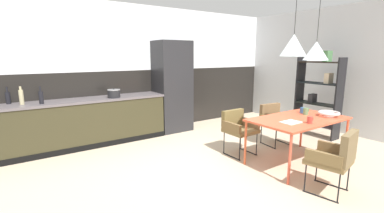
# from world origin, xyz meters

# --- Properties ---
(ground_plane) EXTENTS (9.05, 9.05, 0.00)m
(ground_plane) POSITION_xyz_m (0.00, 0.00, 0.00)
(ground_plane) COLOR #C2AB8E
(back_wall_splashback_dark) EXTENTS (6.96, 0.12, 1.36)m
(back_wall_splashback_dark) POSITION_xyz_m (0.00, 2.78, 0.68)
(back_wall_splashback_dark) COLOR black
(back_wall_splashback_dark) RESTS_ON ground
(back_wall_panel_upper) EXTENTS (6.96, 0.12, 1.36)m
(back_wall_panel_upper) POSITION_xyz_m (0.00, 2.78, 2.05)
(back_wall_panel_upper) COLOR silver
(back_wall_panel_upper) RESTS_ON back_wall_splashback_dark
(side_wall_right) EXTENTS (0.12, 5.67, 2.73)m
(side_wall_right) POSITION_xyz_m (3.42, 0.00, 1.36)
(side_wall_right) COLOR silver
(side_wall_right) RESTS_ON ground
(kitchen_counter) EXTENTS (3.39, 0.63, 0.89)m
(kitchen_counter) POSITION_xyz_m (-1.65, 2.41, 0.44)
(kitchen_counter) COLOR #332F1C
(kitchen_counter) RESTS_ON ground
(refrigerator_column) EXTENTS (0.74, 0.60, 1.99)m
(refrigerator_column) POSITION_xyz_m (0.42, 2.42, 1.00)
(refrigerator_column) COLOR #232326
(refrigerator_column) RESTS_ON ground
(dining_table) EXTENTS (1.53, 0.88, 0.73)m
(dining_table) POSITION_xyz_m (1.09, -0.32, 0.68)
(dining_table) COLOR #DB5536
(dining_table) RESTS_ON ground
(armchair_corner_seat) EXTENTS (0.50, 0.48, 0.75)m
(armchair_corner_seat) POSITION_xyz_m (0.60, 0.50, 0.50)
(armchair_corner_seat) COLOR brown
(armchair_corner_seat) RESTS_ON ground
(armchair_far_side) EXTENTS (0.57, 0.56, 0.81)m
(armchair_far_side) POSITION_xyz_m (0.62, -1.18, 0.51)
(armchair_far_side) COLOR brown
(armchair_far_side) RESTS_ON ground
(armchair_facing_counter) EXTENTS (0.54, 0.52, 0.76)m
(armchair_facing_counter) POSITION_xyz_m (1.55, 0.49, 0.49)
(armchair_facing_counter) COLOR brown
(armchair_facing_counter) RESTS_ON ground
(fruit_bowl) EXTENTS (0.32, 0.32, 0.08)m
(fruit_bowl) POSITION_xyz_m (1.60, -0.52, 0.78)
(fruit_bowl) COLOR silver
(fruit_bowl) RESTS_ON dining_table
(open_book) EXTENTS (0.28, 0.21, 0.02)m
(open_book) POSITION_xyz_m (0.75, -0.42, 0.73)
(open_book) COLOR white
(open_book) RESTS_ON dining_table
(mug_tall_blue) EXTENTS (0.13, 0.09, 0.09)m
(mug_tall_blue) POSITION_xyz_m (1.49, -0.13, 0.77)
(mug_tall_blue) COLOR #335B93
(mug_tall_blue) RESTS_ON dining_table
(mug_white_ceramic) EXTENTS (0.13, 0.08, 0.11)m
(mug_white_ceramic) POSITION_xyz_m (1.41, -0.24, 0.78)
(mug_white_ceramic) COLOR #5B8456
(mug_white_ceramic) RESTS_ON dining_table
(mug_dark_espresso) EXTENTS (0.12, 0.07, 0.10)m
(mug_dark_espresso) POSITION_xyz_m (0.94, -0.60, 0.78)
(mug_dark_espresso) COLOR #B23D33
(mug_dark_espresso) RESTS_ON dining_table
(cooking_pot) EXTENTS (0.24, 0.24, 0.18)m
(cooking_pot) POSITION_xyz_m (-0.94, 2.29, 0.96)
(cooking_pot) COLOR black
(cooking_pot) RESTS_ON kitchen_counter
(bottle_wine_green) EXTENTS (0.07, 0.07, 0.30)m
(bottle_wine_green) POSITION_xyz_m (-2.43, 2.42, 1.02)
(bottle_wine_green) COLOR tan
(bottle_wine_green) RESTS_ON kitchen_counter
(bottle_vinegar_dark) EXTENTS (0.07, 0.07, 0.29)m
(bottle_vinegar_dark) POSITION_xyz_m (-2.15, 2.31, 1.00)
(bottle_vinegar_dark) COLOR black
(bottle_vinegar_dark) RESTS_ON kitchen_counter
(bottle_oil_tall) EXTENTS (0.07, 0.07, 0.29)m
(bottle_oil_tall) POSITION_xyz_m (-2.61, 2.61, 0.99)
(bottle_oil_tall) COLOR black
(bottle_oil_tall) RESTS_ON kitchen_counter
(open_shelf_unit) EXTENTS (0.30, 0.90, 1.77)m
(open_shelf_unit) POSITION_xyz_m (2.74, 0.35, 0.90)
(open_shelf_unit) COLOR black
(open_shelf_unit) RESTS_ON ground
(pendant_lamp_over_table_near) EXTENTS (0.36, 0.36, 1.01)m
(pendant_lamp_over_table_near) POSITION_xyz_m (0.78, -0.36, 1.82)
(pendant_lamp_over_table_near) COLOR black
(pendant_lamp_over_table_far) EXTENTS (0.38, 0.38, 1.07)m
(pendant_lamp_over_table_far) POSITION_xyz_m (1.40, -0.33, 1.75)
(pendant_lamp_over_table_far) COLOR black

